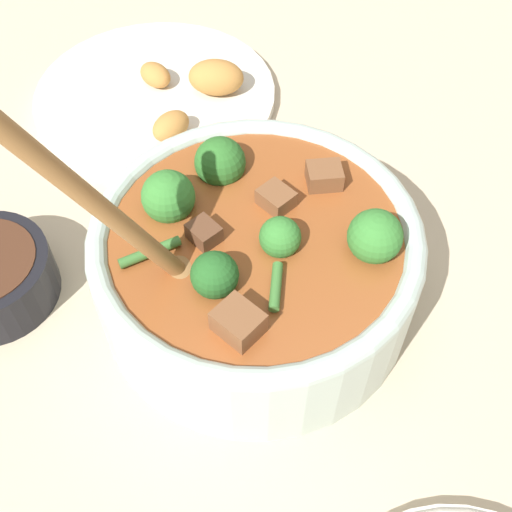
# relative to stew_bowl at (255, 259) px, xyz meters

# --- Properties ---
(ground_plane) EXTENTS (4.00, 4.00, 0.00)m
(ground_plane) POSITION_rel_stew_bowl_xyz_m (0.00, 0.00, -0.05)
(ground_plane) COLOR #C6B293
(stew_bowl) EXTENTS (0.24, 0.26, 0.26)m
(stew_bowl) POSITION_rel_stew_bowl_xyz_m (0.00, 0.00, 0.00)
(stew_bowl) COLOR #B2C6BC
(stew_bowl) RESTS_ON ground_plane
(food_plate) EXTENTS (0.24, 0.24, 0.05)m
(food_plate) POSITION_rel_stew_bowl_xyz_m (-0.25, -0.03, -0.04)
(food_plate) COLOR silver
(food_plate) RESTS_ON ground_plane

